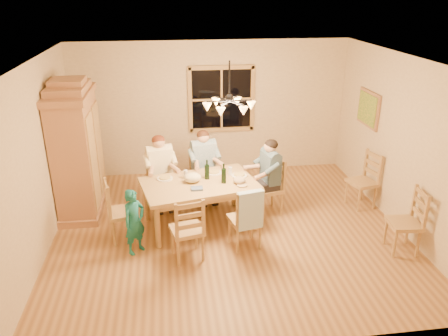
{
  "coord_description": "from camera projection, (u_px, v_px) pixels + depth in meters",
  "views": [
    {
      "loc": [
        -0.88,
        -6.06,
        3.65
      ],
      "look_at": [
        -0.06,
        0.1,
        1.05
      ],
      "focal_mm": 35.0,
      "sensor_mm": 36.0,
      "label": 1
    }
  ],
  "objects": [
    {
      "name": "plate_slate",
      "position": [
        239.0,
        175.0,
        7.17
      ],
      "size": [
        0.26,
        0.26,
        0.02
      ],
      "primitive_type": "cylinder",
      "color": "white",
      "rests_on": "dining_table"
    },
    {
      "name": "painting",
      "position": [
        368.0,
        109.0,
        7.87
      ],
      "size": [
        0.06,
        0.78,
        0.64
      ],
      "color": "#976541",
      "rests_on": "wall_right"
    },
    {
      "name": "wine_glass_b",
      "position": [
        230.0,
        171.0,
        7.19
      ],
      "size": [
        0.06,
        0.06,
        0.14
      ],
      "primitive_type": "cylinder",
      "color": "silver",
      "rests_on": "dining_table"
    },
    {
      "name": "napkin",
      "position": [
        197.0,
        189.0,
        6.7
      ],
      "size": [
        0.21,
        0.18,
        0.03
      ],
      "primitive_type": "cube",
      "rotation": [
        0.0,
        0.0,
        0.22
      ],
      "color": "#4F6491",
      "rests_on": "dining_table"
    },
    {
      "name": "wall_right",
      "position": [
        402.0,
        144.0,
        6.87
      ],
      "size": [
        0.02,
        5.0,
        2.7
      ],
      "primitive_type": "cube",
      "color": "tan",
      "rests_on": "floor"
    },
    {
      "name": "wall_left",
      "position": [
        38.0,
        161.0,
        6.21
      ],
      "size": [
        0.02,
        5.0,
        2.7
      ],
      "primitive_type": "cube",
      "color": "tan",
      "rests_on": "floor"
    },
    {
      "name": "towel",
      "position": [
        250.0,
        210.0,
        6.21
      ],
      "size": [
        0.39,
        0.18,
        0.58
      ],
      "primitive_type": "cube",
      "rotation": [
        0.0,
        0.0,
        0.22
      ],
      "color": "#A7C9E2",
      "rests_on": "chair_near_right"
    },
    {
      "name": "chair_spare_front",
      "position": [
        402.0,
        232.0,
        6.41
      ],
      "size": [
        0.46,
        0.48,
        0.99
      ],
      "rotation": [
        0.0,
        0.0,
        1.48
      ],
      "color": "#A18047",
      "rests_on": "floor"
    },
    {
      "name": "wine_bottle_b",
      "position": [
        224.0,
        173.0,
        6.87
      ],
      "size": [
        0.08,
        0.08,
        0.33
      ],
      "primitive_type": "cylinder",
      "color": "black",
      "rests_on": "dining_table"
    },
    {
      "name": "chair_end_left",
      "position": [
        123.0,
        221.0,
        6.72
      ],
      "size": [
        0.51,
        0.52,
        0.99
      ],
      "rotation": [
        0.0,
        0.0,
        -1.35
      ],
      "color": "#A18047",
      "rests_on": "floor"
    },
    {
      "name": "chair_near_left",
      "position": [
        187.0,
        239.0,
        6.24
      ],
      "size": [
        0.52,
        0.51,
        0.99
      ],
      "rotation": [
        0.0,
        0.0,
        0.22
      ],
      "color": "#A18047",
      "rests_on": "floor"
    },
    {
      "name": "chair_spare_back",
      "position": [
        361.0,
        190.0,
        7.74
      ],
      "size": [
        0.51,
        0.53,
        0.99
      ],
      "rotation": [
        0.0,
        0.0,
        1.82
      ],
      "color": "#A18047",
      "rests_on": "floor"
    },
    {
      "name": "child",
      "position": [
        134.0,
        222.0,
        6.3
      ],
      "size": [
        0.43,
        0.43,
        1.0
      ],
      "primitive_type": "imported",
      "rotation": [
        0.0,
        0.0,
        0.76
      ],
      "color": "#1A7275",
      "rests_on": "floor"
    },
    {
      "name": "wine_bottle_a",
      "position": [
        207.0,
        169.0,
        7.0
      ],
      "size": [
        0.08,
        0.08,
        0.33
      ],
      "primitive_type": "cylinder",
      "color": "black",
      "rests_on": "dining_table"
    },
    {
      "name": "wine_glass_a",
      "position": [
        186.0,
        174.0,
        7.07
      ],
      "size": [
        0.06,
        0.06,
        0.14
      ],
      "primitive_type": "cylinder",
      "color": "silver",
      "rests_on": "dining_table"
    },
    {
      "name": "adult_plaid_man",
      "position": [
        204.0,
        157.0,
        7.74
      ],
      "size": [
        0.46,
        0.49,
        0.87
      ],
      "rotation": [
        0.0,
        0.0,
        3.36
      ],
      "color": "#33668D",
      "rests_on": "floor"
    },
    {
      "name": "cap",
      "position": [
        240.0,
        180.0,
        6.89
      ],
      "size": [
        0.2,
        0.2,
        0.11
      ],
      "primitive_type": "ellipsoid",
      "color": "tan",
      "rests_on": "dining_table"
    },
    {
      "name": "armoire",
      "position": [
        78.0,
        153.0,
        7.33
      ],
      "size": [
        0.66,
        1.4,
        2.3
      ],
      "color": "#976541",
      "rests_on": "floor"
    },
    {
      "name": "cloth_bundle",
      "position": [
        192.0,
        178.0,
        6.92
      ],
      "size": [
        0.28,
        0.22,
        0.15
      ],
      "primitive_type": "ellipsoid",
      "color": "beige",
      "rests_on": "dining_table"
    },
    {
      "name": "chair_end_right",
      "position": [
        268.0,
        196.0,
        7.5
      ],
      "size": [
        0.51,
        0.52,
        0.99
      ],
      "rotation": [
        0.0,
        0.0,
        1.79
      ],
      "color": "#A18047",
      "rests_on": "floor"
    },
    {
      "name": "window",
      "position": [
        221.0,
        99.0,
        8.74
      ],
      "size": [
        1.3,
        0.06,
        1.3
      ],
      "color": "black",
      "rests_on": "wall_back"
    },
    {
      "name": "dining_table",
      "position": [
        199.0,
        188.0,
        6.97
      ],
      "size": [
        1.97,
        1.45,
        0.76
      ],
      "rotation": [
        0.0,
        0.0,
        0.22
      ],
      "color": "#A57A49",
      "rests_on": "floor"
    },
    {
      "name": "ceiling",
      "position": [
        229.0,
        60.0,
        6.02
      ],
      "size": [
        5.5,
        5.0,
        0.02
      ],
      "primitive_type": "cube",
      "color": "white",
      "rests_on": "wall_back"
    },
    {
      "name": "floor",
      "position": [
        229.0,
        230.0,
        7.06
      ],
      "size": [
        5.5,
        5.5,
        0.0
      ],
      "primitive_type": "plane",
      "color": "#8F5F34",
      "rests_on": "ground"
    },
    {
      "name": "chair_near_right",
      "position": [
        245.0,
        228.0,
        6.53
      ],
      "size": [
        0.52,
        0.51,
        0.99
      ],
      "rotation": [
        0.0,
        0.0,
        0.22
      ],
      "color": "#A18047",
      "rests_on": "floor"
    },
    {
      "name": "plate_plaid",
      "position": [
        214.0,
        173.0,
        7.28
      ],
      "size": [
        0.26,
        0.26,
        0.02
      ],
      "primitive_type": "cylinder",
      "color": "white",
      "rests_on": "dining_table"
    },
    {
      "name": "adult_woman",
      "position": [
        160.0,
        163.0,
        7.49
      ],
      "size": [
        0.46,
        0.49,
        0.87
      ],
      "rotation": [
        0.0,
        0.0,
        3.36
      ],
      "color": "#F6EBBE",
      "rests_on": "floor"
    },
    {
      "name": "plate_woman",
      "position": [
        165.0,
        178.0,
        7.06
      ],
      "size": [
        0.26,
        0.26,
        0.02
      ],
      "primitive_type": "cylinder",
      "color": "white",
      "rests_on": "dining_table"
    },
    {
      "name": "chair_far_left",
      "position": [
        162.0,
        191.0,
        7.7
      ],
      "size": [
        0.52,
        0.51,
        0.99
      ],
      "rotation": [
        0.0,
        0.0,
        3.36
      ],
      "color": "#A18047",
      "rests_on": "floor"
    },
    {
      "name": "chair_far_right",
      "position": [
        204.0,
        185.0,
        7.95
      ],
      "size": [
        0.52,
        0.51,
        0.99
      ],
      "rotation": [
        0.0,
        0.0,
        3.36
      ],
      "color": "#A18047",
      "rests_on": "floor"
    },
    {
      "name": "chandelier",
      "position": [
        229.0,
        104.0,
        6.26
      ],
      "size": [
        0.77,
        0.68,
        0.71
      ],
      "color": "black",
      "rests_on": "ceiling"
    },
    {
      "name": "wall_back",
      "position": [
        211.0,
        109.0,
        8.83
      ],
      "size": [
        5.5,
        0.02,
        2.7
      ],
      "primitive_type": "cube",
      "color": "tan",
      "rests_on": "floor"
    },
    {
      "name": "adult_slate_man",
      "position": [
        269.0,
        168.0,
        7.29
      ],
      "size": [
        0.49,
        0.46,
        0.87
      ],
      "rotation": [
        0.0,
        0.0,
        1.79
      ],
      "color": "#465D70",
      "rests_on": "floor"
    }
  ]
}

